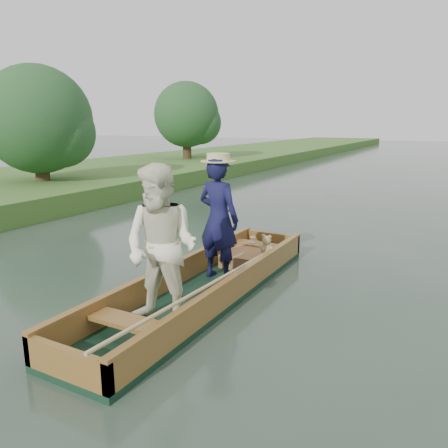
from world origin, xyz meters
The scene contains 3 objects.
ground centered at (0.00, 0.00, 0.00)m, with size 120.00×120.00×0.00m, color #283D30.
trees_far centered at (1.11, 7.64, 2.63)m, with size 22.90×16.28×4.61m.
punt centered at (0.03, -0.26, 0.74)m, with size 1.15×5.11×1.99m.
Camera 1 is at (3.04, -4.96, 2.43)m, focal length 35.00 mm.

